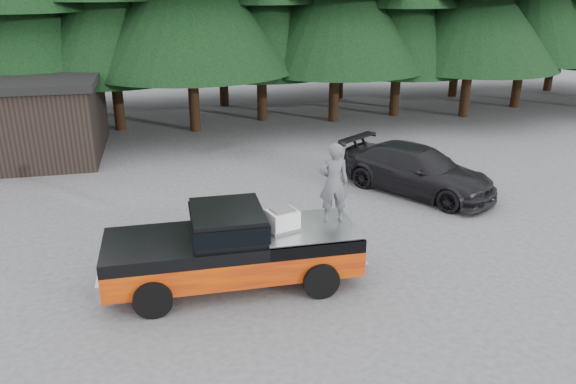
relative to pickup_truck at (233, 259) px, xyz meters
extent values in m
plane|color=#49494B|center=(1.05, 0.26, -0.67)|extent=(120.00, 120.00, 0.00)
cube|color=black|center=(-0.10, 0.00, 0.96)|extent=(1.66, 1.90, 0.59)
cube|color=white|center=(1.17, -0.07, 0.89)|extent=(0.80, 0.73, 0.45)
imported|color=#4F5256|center=(2.45, 0.17, 1.64)|extent=(0.76, 0.55, 1.94)
imported|color=black|center=(6.82, 4.81, 0.12)|extent=(4.87, 5.66, 1.56)
camera|label=1|loc=(-1.27, -11.69, 6.12)|focal=35.00mm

